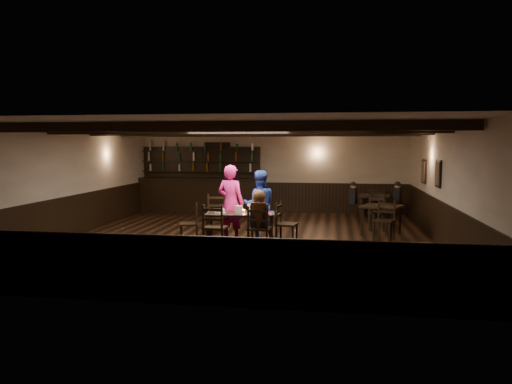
# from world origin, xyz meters

# --- Properties ---
(ground) EXTENTS (10.00, 10.00, 0.00)m
(ground) POSITION_xyz_m (0.00, 0.00, 0.00)
(ground) COLOR black
(ground) RESTS_ON ground
(room_shell) EXTENTS (9.02, 10.02, 2.71)m
(room_shell) POSITION_xyz_m (0.01, 0.04, 1.75)
(room_shell) COLOR beige
(room_shell) RESTS_ON ground
(dining_table) EXTENTS (1.60, 0.93, 0.75)m
(dining_table) POSITION_xyz_m (-0.01, -0.78, 0.67)
(dining_table) COLOR black
(dining_table) RESTS_ON ground
(chair_near_left) EXTENTS (0.51, 0.49, 1.02)m
(chair_near_left) POSITION_xyz_m (-0.44, -1.49, 0.60)
(chair_near_left) COLOR black
(chair_near_left) RESTS_ON ground
(chair_near_right) EXTENTS (0.49, 0.47, 0.99)m
(chair_near_right) POSITION_xyz_m (0.50, -1.39, 0.58)
(chair_near_right) COLOR black
(chair_near_right) RESTS_ON ground
(chair_end_left) EXTENTS (0.52, 0.53, 0.94)m
(chair_end_left) POSITION_xyz_m (-1.12, -0.78, 0.55)
(chair_end_left) COLOR black
(chair_end_left) RESTS_ON ground
(chair_end_right) EXTENTS (0.51, 0.52, 0.99)m
(chair_end_right) POSITION_xyz_m (0.94, -0.63, 0.58)
(chair_end_right) COLOR black
(chair_end_right) RESTS_ON ground
(chair_far_pushed) EXTENTS (0.55, 0.53, 1.02)m
(chair_far_pushed) POSITION_xyz_m (-0.90, 0.62, 0.60)
(chair_far_pushed) COLOR black
(chair_far_pushed) RESTS_ON ground
(woman_pink) EXTENTS (0.75, 0.59, 1.81)m
(woman_pink) POSITION_xyz_m (-0.33, -0.29, 0.90)
(woman_pink) COLOR #F01F80
(woman_pink) RESTS_ON ground
(man_blue) EXTENTS (0.94, 0.81, 1.67)m
(man_blue) POSITION_xyz_m (0.30, -0.00, 0.83)
(man_blue) COLOR navy
(man_blue) RESTS_ON ground
(seated_person) EXTENTS (0.36, 0.55, 0.89)m
(seated_person) POSITION_xyz_m (0.51, -1.32, 0.86)
(seated_person) COLOR black
(seated_person) RESTS_ON ground
(cake) EXTENTS (0.26, 0.26, 0.08)m
(cake) POSITION_xyz_m (-0.46, -0.83, 0.79)
(cake) COLOR white
(cake) RESTS_ON dining_table
(plate_stack_a) EXTENTS (0.17, 0.17, 0.16)m
(plate_stack_a) POSITION_xyz_m (-0.03, -0.81, 0.83)
(plate_stack_a) COLOR white
(plate_stack_a) RESTS_ON dining_table
(plate_stack_b) EXTENTS (0.16, 0.16, 0.19)m
(plate_stack_b) POSITION_xyz_m (0.22, -0.66, 0.85)
(plate_stack_b) COLOR white
(plate_stack_b) RESTS_ON dining_table
(tea_light) EXTENTS (0.06, 0.06, 0.06)m
(tea_light) POSITION_xyz_m (0.06, -0.67, 0.78)
(tea_light) COLOR #A5A8AD
(tea_light) RESTS_ON dining_table
(salt_shaker) EXTENTS (0.04, 0.04, 0.09)m
(salt_shaker) POSITION_xyz_m (0.36, -0.79, 0.80)
(salt_shaker) COLOR silver
(salt_shaker) RESTS_ON dining_table
(pepper_shaker) EXTENTS (0.04, 0.04, 0.09)m
(pepper_shaker) POSITION_xyz_m (0.37, -0.83, 0.80)
(pepper_shaker) COLOR #A5A8AD
(pepper_shaker) RESTS_ON dining_table
(drink_glass) EXTENTS (0.08, 0.08, 0.13)m
(drink_glass) POSITION_xyz_m (0.26, -0.58, 0.82)
(drink_glass) COLOR silver
(drink_glass) RESTS_ON dining_table
(menu_red) EXTENTS (0.35, 0.26, 0.00)m
(menu_red) POSITION_xyz_m (0.55, -0.79, 0.75)
(menu_red) COLOR #A11611
(menu_red) RESTS_ON dining_table
(menu_blue) EXTENTS (0.36, 0.30, 0.00)m
(menu_blue) POSITION_xyz_m (0.55, -0.58, 0.75)
(menu_blue) COLOR #101B51
(menu_blue) RESTS_ON dining_table
(bar_counter) EXTENTS (4.35, 0.70, 2.20)m
(bar_counter) POSITION_xyz_m (-2.48, 4.72, 0.73)
(bar_counter) COLOR black
(bar_counter) RESTS_ON ground
(back_table_a) EXTENTS (1.17, 1.17, 0.75)m
(back_table_a) POSITION_xyz_m (3.25, 1.08, 0.66)
(back_table_a) COLOR black
(back_table_a) RESTS_ON ground
(back_table_b) EXTENTS (1.02, 1.02, 0.75)m
(back_table_b) POSITION_xyz_m (3.27, 3.68, 0.66)
(back_table_b) COLOR black
(back_table_b) RESTS_ON ground
(bg_patron_left) EXTENTS (0.28, 0.37, 0.67)m
(bg_patron_left) POSITION_xyz_m (2.64, 3.84, 0.80)
(bg_patron_left) COLOR black
(bg_patron_left) RESTS_ON ground
(bg_patron_right) EXTENTS (0.30, 0.38, 0.69)m
(bg_patron_right) POSITION_xyz_m (3.97, 3.89, 0.81)
(bg_patron_right) COLOR black
(bg_patron_right) RESTS_ON ground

